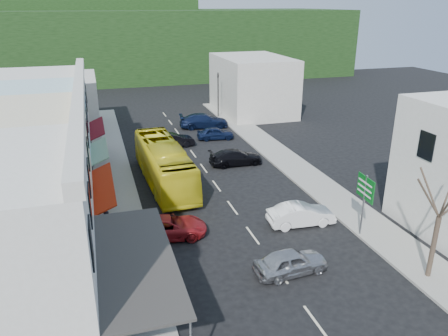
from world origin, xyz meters
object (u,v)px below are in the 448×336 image
street_tree (439,217)px  car_white (301,215)px  bus (164,164)px  pedestrian_left (108,225)px  direction_sign (363,206)px  car_red (168,226)px  car_silver (291,262)px  traffic_signal (218,95)px

street_tree → car_white: bearing=117.4°
bus → pedestrian_left: size_ratio=6.82×
bus → direction_sign: 15.32m
car_red → car_silver: bearing=-128.5°
bus → car_silver: size_ratio=2.64×
bus → car_red: size_ratio=2.52×
bus → car_white: bus is taller
traffic_signal → street_tree: bearing=111.5°
car_white → pedestrian_left: size_ratio=2.59×
car_silver → car_white: bearing=-36.4°
direction_sign → traffic_signal: bearing=94.0°
car_white → car_red: (-8.32, 0.92, 0.00)m
car_red → traffic_signal: traffic_signal is taller
car_silver → traffic_signal: (5.60, 32.92, 2.03)m
bus → street_tree: size_ratio=1.67×
car_white → direction_sign: (2.80, -2.35, 1.27)m
direction_sign → traffic_signal: (-0.10, 30.57, 0.76)m
traffic_signal → direction_sign: bearing=110.1°
street_tree → traffic_signal: street_tree is taller
car_red → traffic_signal: 29.52m
car_white → traffic_signal: bearing=-1.9°
car_red → pedestrian_left: (-3.41, 0.65, 0.30)m
bus → car_silver: bearing=-75.7°
car_white → street_tree: (3.69, -7.11, 2.77)m
direction_sign → street_tree: size_ratio=0.57×
car_silver → car_red: size_ratio=0.96×
bus → car_silver: (4.22, -14.02, -0.85)m
bus → car_white: (7.12, -9.32, -0.85)m
bus → traffic_signal: traffic_signal is taller
car_white → pedestrian_left: pedestrian_left is taller
bus → direction_sign: size_ratio=2.94×
pedestrian_left → direction_sign: bearing=-95.8°
direction_sign → car_red: bearing=167.5°
car_white → direction_sign: direction_sign is taller
street_tree → pedestrian_left: bearing=150.6°
bus → traffic_signal: size_ratio=2.13×
pedestrian_left → traffic_signal: 30.37m
car_silver → street_tree: (6.58, -2.41, 2.77)m
car_white → car_red: size_ratio=0.96×
bus → car_white: size_ratio=2.64×
car_white → pedestrian_left: (-11.73, 1.56, 0.30)m
car_white → car_red: 8.37m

